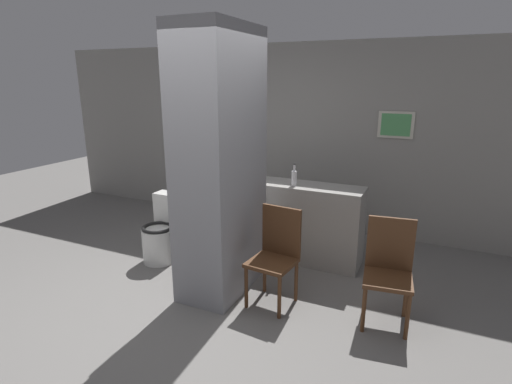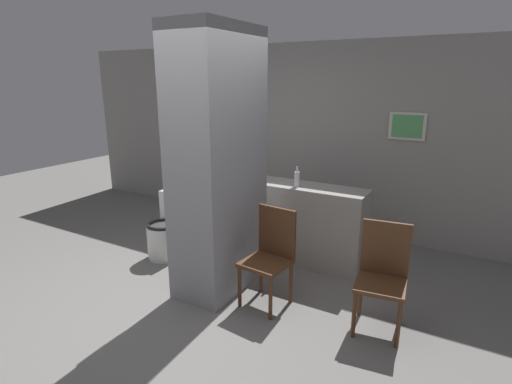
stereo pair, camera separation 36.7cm
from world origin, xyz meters
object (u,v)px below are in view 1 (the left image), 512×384
at_px(bottle_tall, 294,177).
at_px(bicycle, 240,215).
at_px(chair_near_pillar, 276,252).
at_px(chair_by_doorway, 388,268).
at_px(toilet, 162,233).

bearing_deg(bottle_tall, bicycle, 162.05).
bearing_deg(chair_near_pillar, bottle_tall, 105.60).
xyz_separation_m(chair_by_doorway, bicycle, (-2.02, 1.08, -0.15)).
bearing_deg(toilet, chair_near_pillar, -10.94).
xyz_separation_m(chair_by_doorway, bottle_tall, (-1.18, 0.81, 0.52)).
bearing_deg(bottle_tall, chair_near_pillar, -80.41).
height_order(chair_near_pillar, bottle_tall, bottle_tall).
xyz_separation_m(toilet, bicycle, (0.59, 0.89, 0.04)).
height_order(bicycle, bottle_tall, bottle_tall).
height_order(toilet, bottle_tall, bottle_tall).
bearing_deg(chair_by_doorway, toilet, 168.77).
bearing_deg(toilet, chair_by_doorway, -4.14).
relative_size(toilet, chair_by_doorway, 0.83).
relative_size(chair_by_doorway, bicycle, 0.53).
bearing_deg(chair_by_doorway, chair_near_pillar, 179.56).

